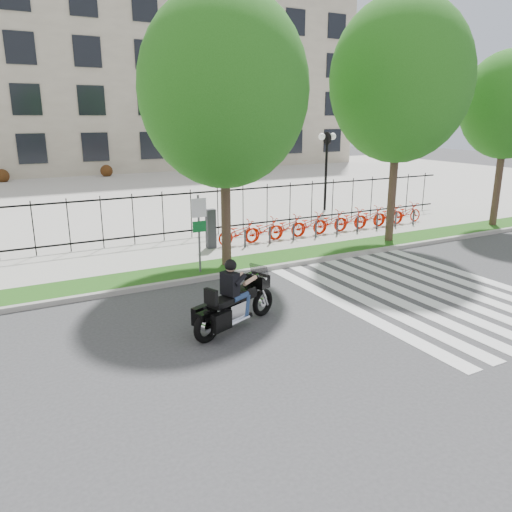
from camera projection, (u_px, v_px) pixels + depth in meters
name	position (u px, v px, depth m)	size (l,w,h in m)	color
ground	(281.00, 324.00, 12.49)	(120.00, 120.00, 0.00)	#37373A
curb	(215.00, 276.00, 15.95)	(60.00, 0.20, 0.15)	#98958F
grass_verge	(205.00, 270.00, 16.67)	(60.00, 1.50, 0.15)	#154A12
sidewalk	(179.00, 252.00, 18.79)	(60.00, 3.50, 0.15)	#ABA9A0
plaza	(90.00, 193.00, 33.67)	(80.00, 34.00, 0.10)	#ABA9A0
crosswalk_stripes	(421.00, 293.00, 14.69)	(5.70, 8.00, 0.01)	silver
iron_fence	(163.00, 216.00, 19.98)	(30.00, 0.06, 2.00)	black
office_building	(41.00, 63.00, 47.88)	(60.00, 21.90, 20.15)	#9E937F
lamp_post_right	(327.00, 152.00, 26.37)	(1.06, 0.70, 4.25)	black
street_tree_1	(224.00, 90.00, 15.49)	(5.34, 5.34, 8.74)	#39261F
street_tree_2	(400.00, 80.00, 18.68)	(5.34, 5.34, 9.25)	#39261F
street_tree_3	(508.00, 105.00, 21.83)	(4.05, 4.05, 7.68)	#39261F
bike_share_station	(329.00, 222.00, 21.50)	(11.07, 0.85, 1.50)	#2D2D33
sign_pole_regulatory	(199.00, 224.00, 15.77)	(0.50, 0.09, 2.50)	#59595B
motorcycle_rider	(236.00, 301.00, 12.06)	(2.64, 1.43, 2.15)	black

